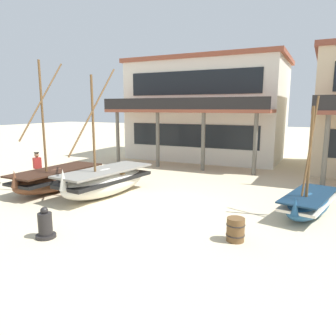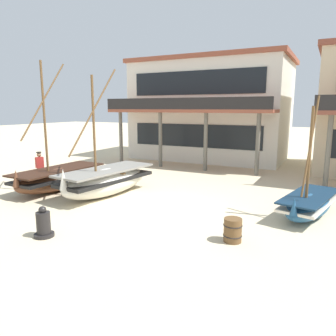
# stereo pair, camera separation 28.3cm
# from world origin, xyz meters

# --- Properties ---
(ground_plane) EXTENTS (120.00, 120.00, 0.00)m
(ground_plane) POSITION_xyz_m (0.00, 0.00, 0.00)
(ground_plane) COLOR beige
(fishing_boat_near_left) EXTENTS (2.28, 4.85, 5.48)m
(fishing_boat_near_left) POSITION_xyz_m (-2.87, 0.56, 0.66)
(fishing_boat_near_left) COLOR silver
(fishing_boat_near_left) RESTS_ON ground
(fishing_boat_centre_large) EXTENTS (1.93, 4.69, 5.84)m
(fishing_boat_centre_large) POSITION_xyz_m (-5.50, 0.32, 0.57)
(fishing_boat_centre_large) COLOR brown
(fishing_boat_centre_large) RESTS_ON ground
(fishing_boat_far_right) EXTENTS (1.97, 3.68, 4.24)m
(fishing_boat_far_right) POSITION_xyz_m (5.35, 1.60, 0.45)
(fishing_boat_far_right) COLOR #23517A
(fishing_boat_far_right) RESTS_ON ground
(fisherman_by_hull) EXTENTS (0.33, 0.41, 1.68)m
(fisherman_by_hull) POSITION_xyz_m (-7.00, 0.61, 0.83)
(fisherman_by_hull) COLOR #33333D
(fisherman_by_hull) RESTS_ON ground
(capstan_winch) EXTENTS (0.59, 0.59, 0.95)m
(capstan_winch) POSITION_xyz_m (-1.60, -4.07, 0.38)
(capstan_winch) COLOR black
(capstan_winch) RESTS_ON ground
(wooden_barrel) EXTENTS (0.56, 0.56, 0.70)m
(wooden_barrel) POSITION_xyz_m (3.56, -1.84, 0.35)
(wooden_barrel) COLOR brown
(wooden_barrel) RESTS_ON ground
(harbor_building_main) EXTENTS (11.43, 9.53, 7.38)m
(harbor_building_main) POSITION_xyz_m (-2.55, 13.43, 3.70)
(harbor_building_main) COLOR silver
(harbor_building_main) RESTS_ON ground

